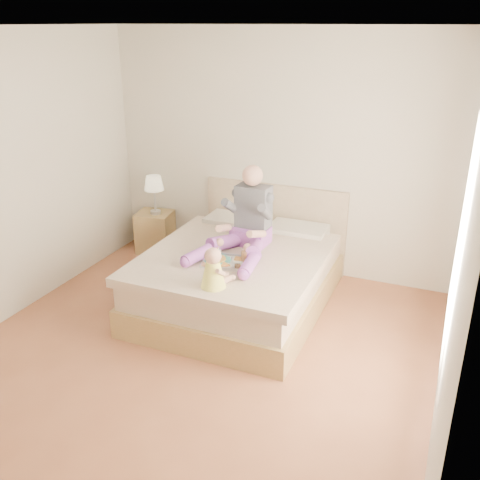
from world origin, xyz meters
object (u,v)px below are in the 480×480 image
at_px(bed, 242,274).
at_px(nightstand, 155,232).
at_px(tray, 226,260).
at_px(adult, 246,225).
at_px(baby, 214,271).

height_order(bed, nightstand, bed).
bearing_deg(tray, nightstand, 133.03).
height_order(adult, tray, adult).
distance_m(nightstand, baby, 2.39).
bearing_deg(tray, baby, -86.49).
bearing_deg(nightstand, adult, -36.58).
distance_m(nightstand, adult, 1.84).
relative_size(nightstand, adult, 0.50).
bearing_deg(adult, bed, -158.47).
height_order(tray, baby, baby).
bearing_deg(bed, nightstand, 152.40).
height_order(bed, baby, bed).
xyz_separation_m(nightstand, adult, (1.56, -0.79, 0.60)).
xyz_separation_m(bed, baby, (0.11, -0.88, 0.44)).
bearing_deg(bed, adult, 18.27).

